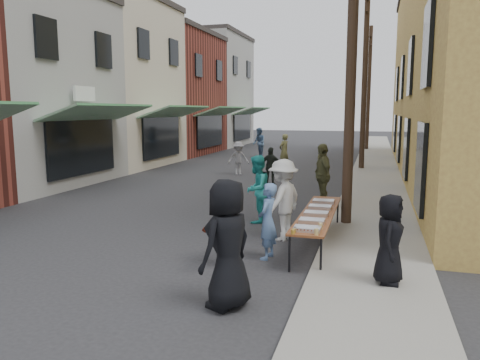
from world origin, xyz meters
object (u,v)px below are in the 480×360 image
Objects in this scene: utility_pole_near at (352,48)px; guest_front_a at (227,244)px; utility_pole_mid at (365,79)px; catering_tray_sausage at (307,229)px; utility_pole_far at (369,89)px; guest_front_c at (257,189)px; serving_table at (318,214)px; server at (389,239)px.

guest_front_a is (-1.41, -5.69, -3.51)m from utility_pole_near.
utility_pole_mid reaches higher than catering_tray_sausage.
utility_pole_far reaches higher than guest_front_c.
utility_pole_mid is at bearing 90.00° from utility_pole_near.
utility_pole_mid reaches higher than serving_table.
utility_pole_mid is at bearing 179.43° from guest_front_c.
utility_pole_far is at bearing 88.90° from serving_table.
guest_front_c is (-1.84, 3.39, 0.11)m from catering_tray_sausage.
guest_front_a is at bearing -114.09° from catering_tray_sausage.
catering_tray_sausage is (-0.50, -15.65, -3.71)m from utility_pole_mid.
utility_pole_mid is 18.00× the size of catering_tray_sausage.
utility_pole_far is at bearing 9.29° from server.
guest_front_c is at bearing -100.79° from utility_pole_mid.
guest_front_a is (-0.91, -2.04, 0.20)m from catering_tray_sausage.
catering_tray_sausage is (-0.00, -1.65, 0.08)m from serving_table.
utility_pole_far reaches higher than catering_tray_sausage.
utility_pole_near is 6.83m from guest_front_a.
catering_tray_sausage is 0.25× the size of guest_front_a.
catering_tray_sausage is at bearing -91.04° from utility_pole_far.
catering_tray_sausage is at bearing -179.87° from guest_front_a.
utility_pole_mid is 1.00× the size of utility_pole_far.
guest_front_a is (-1.41, -17.69, -3.51)m from utility_pole_mid.
serving_table is (-0.50, -26.00, -3.79)m from utility_pole_far.
utility_pole_near is 24.00m from utility_pole_far.
utility_pole_near and utility_pole_far have the same top height.
utility_pole_mid reaches higher than server.
server reaches higher than serving_table.
utility_pole_far is at bearing 90.00° from utility_pole_mid.
utility_pole_far is 4.54× the size of guest_front_a.
guest_front_c is 5.14m from server.
server is (1.45, -2.21, 0.15)m from serving_table.
utility_pole_mid is 18.09m from guest_front_a.
utility_pole_near is at bearing -169.73° from guest_front_a.
guest_front_c is (-2.34, -0.26, -3.60)m from utility_pole_near.
utility_pole_mid is 2.25× the size of serving_table.
guest_front_a is 1.31× the size of server.
utility_pole_mid is 14.51m from serving_table.
serving_table is 1.65m from catering_tray_sausage.
server is at bearing -88.07° from utility_pole_far.
serving_table is (-0.50, -2.00, -3.79)m from utility_pole_near.
guest_front_c is at bearing 47.08° from server.
utility_pole_far is at bearing 88.96° from catering_tray_sausage.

